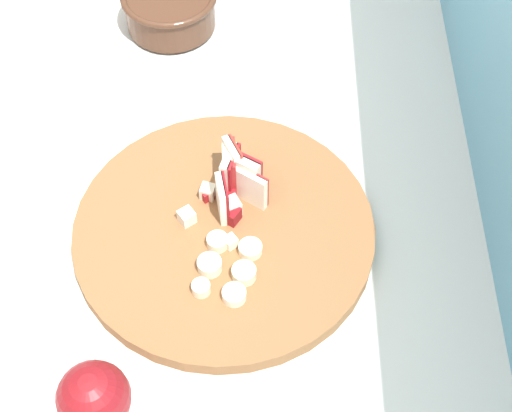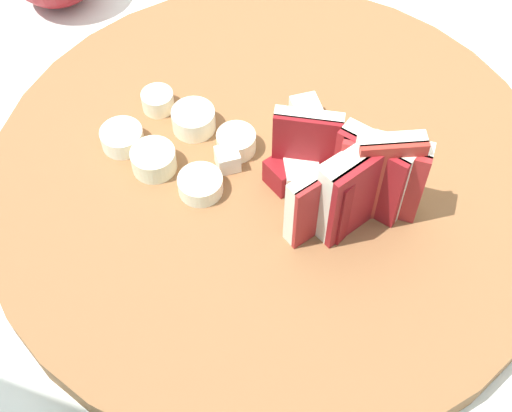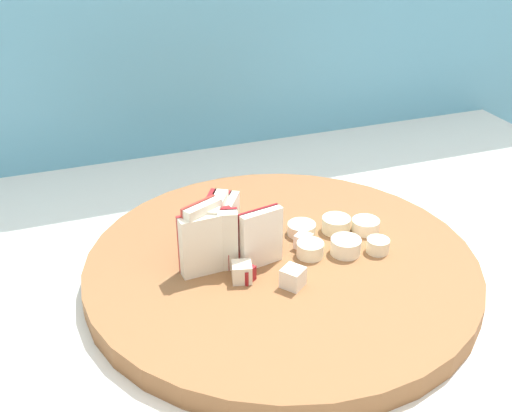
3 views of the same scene
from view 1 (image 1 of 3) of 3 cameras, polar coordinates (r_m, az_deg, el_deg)
The scene contains 8 objects.
tiled_countertop at distance 1.41m, azimuth -3.83°, elevation -9.26°, with size 1.17×0.76×0.89m.
tile_backsplash at distance 1.20m, azimuth 14.99°, elevation -3.20°, with size 2.40×0.04×1.44m, color #5BA3C1.
cutting_board at distance 0.97m, azimuth -2.36°, elevation -1.91°, with size 0.37×0.37×0.02m, color brown.
apple_wedge_fan at distance 0.97m, azimuth -1.47°, elevation 2.28°, with size 0.10×0.07×0.07m.
apple_dice_pile at distance 0.97m, azimuth -2.72°, elevation -0.12°, with size 0.10×0.08×0.02m.
banana_slice_rows at distance 0.92m, azimuth -2.11°, elevation -4.55°, with size 0.10×0.08×0.02m.
ceramic_bowl at distance 1.23m, azimuth -6.33°, elevation 14.26°, with size 0.15×0.15×0.06m.
whole_apple at distance 0.85m, azimuth -11.83°, elevation -13.61°, with size 0.08×0.08×0.08m, color maroon.
Camera 1 is at (0.64, 0.10, 1.69)m, focal length 54.47 mm.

